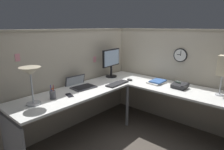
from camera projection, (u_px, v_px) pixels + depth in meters
ground_plane at (129, 132)px, 3.02m from camera, size 6.80×6.80×0.00m
cubicle_wall_back at (73, 79)px, 3.12m from camera, size 2.57×0.12×1.58m
cubicle_wall_right at (172, 76)px, 3.29m from camera, size 0.12×2.37×1.58m
desk at (126, 98)px, 2.73m from camera, size 2.35×2.15×0.73m
monitor at (111, 61)px, 3.40m from camera, size 0.46×0.20×0.50m
laptop at (80, 85)px, 2.91m from camera, size 0.37×0.41×0.22m
keyboard at (117, 84)px, 3.03m from camera, size 0.44×0.16×0.02m
computer_mouse at (130, 80)px, 3.23m from camera, size 0.06×0.10×0.03m
desk_lamp_dome at (30, 74)px, 2.17m from camera, size 0.24×0.24×0.44m
pen_cup at (53, 95)px, 2.42m from camera, size 0.08×0.08×0.18m
cell_phone at (69, 95)px, 2.53m from camera, size 0.11×0.16×0.01m
office_phone at (180, 86)px, 2.83m from camera, size 0.21×0.22×0.11m
book_stack at (157, 82)px, 3.08m from camera, size 0.31×0.25×0.04m
desk_lamp_paper at (223, 67)px, 2.46m from camera, size 0.13×0.13×0.53m
wall_clock at (180, 55)px, 3.08m from camera, size 0.04×0.22×0.22m
pinned_note_leftmost at (95, 59)px, 3.34m from camera, size 0.07×0.00×0.10m
pinned_note_middle at (17, 58)px, 2.35m from camera, size 0.06×0.00×0.09m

